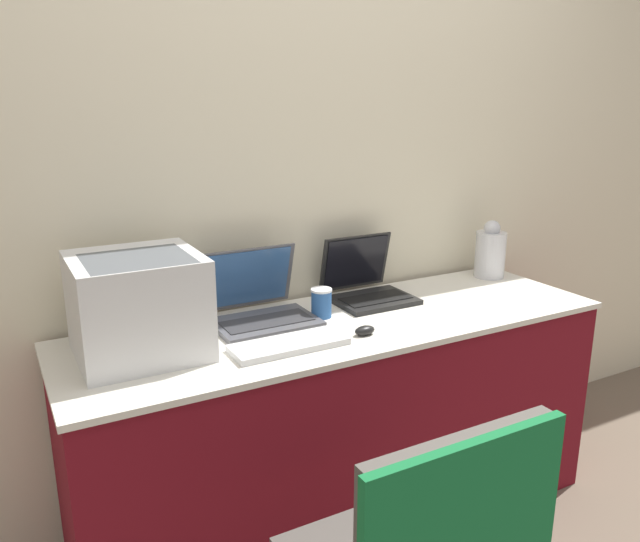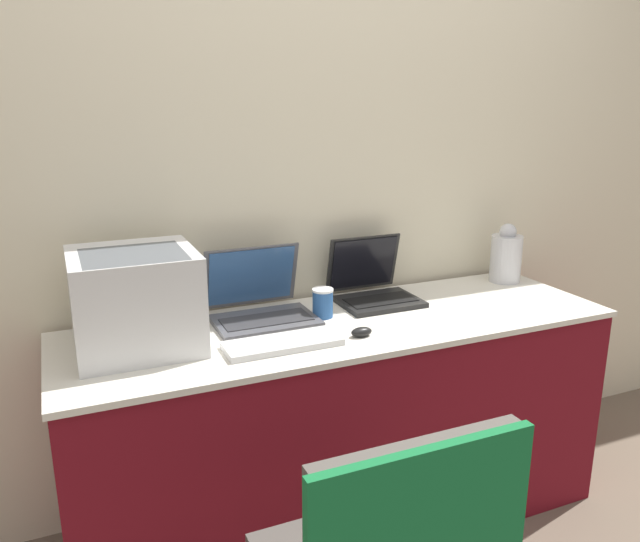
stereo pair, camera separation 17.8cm
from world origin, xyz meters
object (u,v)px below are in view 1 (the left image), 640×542
(coffee_cup, at_px, (321,303))
(mouse, at_px, (365,330))
(external_keyboard, at_px, (289,345))
(laptop_left, at_px, (259,306))
(metal_pitcher, at_px, (490,252))
(printer, at_px, (138,302))
(laptop_right, at_px, (367,286))

(coffee_cup, xyz_separation_m, mouse, (0.04, -0.22, -0.04))
(external_keyboard, bearing_deg, coffee_cup, 41.69)
(external_keyboard, relative_size, mouse, 5.08)
(laptop_left, distance_m, metal_pitcher, 1.07)
(mouse, height_order, metal_pitcher, metal_pitcher)
(coffee_cup, xyz_separation_m, metal_pitcher, (0.86, 0.10, 0.06))
(printer, distance_m, coffee_cup, 0.63)
(metal_pitcher, bearing_deg, printer, -175.07)
(laptop_right, bearing_deg, metal_pitcher, 0.61)
(printer, height_order, laptop_right, printer)
(laptop_left, relative_size, mouse, 4.79)
(laptop_right, relative_size, external_keyboard, 0.81)
(laptop_left, xyz_separation_m, laptop_right, (0.45, 0.02, -0.00))
(printer, distance_m, external_keyboard, 0.46)
(laptop_left, distance_m, mouse, 0.38)
(mouse, bearing_deg, printer, 164.07)
(external_keyboard, bearing_deg, mouse, -4.71)
(printer, xyz_separation_m, external_keyboard, (0.40, -0.17, -0.15))
(metal_pitcher, bearing_deg, laptop_right, -179.39)
(laptop_left, relative_size, external_keyboard, 0.94)
(laptop_left, height_order, metal_pitcher, metal_pitcher)
(printer, height_order, mouse, printer)
(coffee_cup, bearing_deg, laptop_right, 20.81)
(printer, height_order, coffee_cup, printer)
(coffee_cup, relative_size, mouse, 1.44)
(printer, bearing_deg, external_keyboard, -22.58)
(printer, xyz_separation_m, mouse, (0.66, -0.19, -0.15))
(metal_pitcher, bearing_deg, laptop_left, -178.31)
(coffee_cup, relative_size, metal_pitcher, 0.42)
(laptop_left, distance_m, external_keyboard, 0.27)
(coffee_cup, height_order, mouse, coffee_cup)
(laptop_left, xyz_separation_m, mouse, (0.24, -0.29, -0.04))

